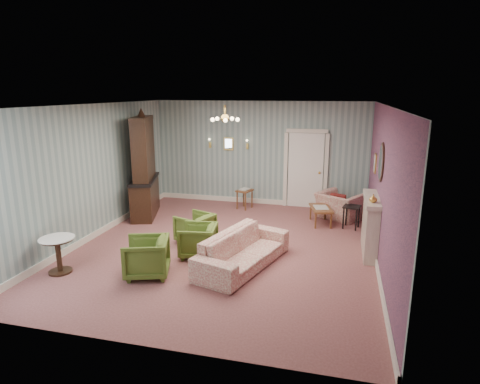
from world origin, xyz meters
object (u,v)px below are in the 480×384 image
(coffee_table, at_px, (321,216))
(side_table_black, at_px, (351,217))
(olive_chair_a, at_px, (146,255))
(wingback_chair, at_px, (340,201))
(pedestal_table, at_px, (59,255))
(sofa_chintz, at_px, (243,244))
(dresser, at_px, (143,164))
(olive_chair_b, at_px, (198,239))
(olive_chair_c, at_px, (195,227))
(fireplace, at_px, (370,225))

(coffee_table, height_order, side_table_black, side_table_black)
(olive_chair_a, height_order, side_table_black, olive_chair_a)
(wingback_chair, height_order, pedestal_table, wingback_chair)
(sofa_chintz, distance_m, wingback_chair, 3.82)
(wingback_chair, height_order, dresser, dresser)
(coffee_table, relative_size, pedestal_table, 1.24)
(wingback_chair, height_order, side_table_black, wingback_chair)
(olive_chair_b, distance_m, pedestal_table, 2.52)
(coffee_table, bearing_deg, sofa_chintz, -113.89)
(olive_chair_b, distance_m, olive_chair_c, 0.78)
(sofa_chintz, relative_size, pedestal_table, 3.32)
(wingback_chair, bearing_deg, dresser, 43.14)
(coffee_table, bearing_deg, wingback_chair, 52.24)
(dresser, distance_m, side_table_black, 5.30)
(olive_chair_c, height_order, pedestal_table, olive_chair_c)
(sofa_chintz, height_order, dresser, dresser)
(olive_chair_b, bearing_deg, side_table_black, 121.53)
(olive_chair_b, height_order, coffee_table, olive_chair_b)
(side_table_black, bearing_deg, olive_chair_b, -140.43)
(olive_chair_c, bearing_deg, wingback_chair, 150.31)
(olive_chair_a, distance_m, coffee_table, 4.60)
(olive_chair_b, xyz_separation_m, pedestal_table, (-2.15, -1.31, -0.02))
(sofa_chintz, bearing_deg, olive_chair_b, 93.06)
(olive_chair_c, relative_size, pedestal_table, 1.04)
(olive_chair_a, bearing_deg, fireplace, 99.28)
(olive_chair_c, height_order, dresser, dresser)
(coffee_table, relative_size, side_table_black, 1.49)
(pedestal_table, bearing_deg, dresser, 91.54)
(side_table_black, height_order, pedestal_table, pedestal_table)
(sofa_chintz, relative_size, coffee_table, 2.67)
(wingback_chair, xyz_separation_m, dresser, (-4.92, -0.95, 0.90))
(sofa_chintz, distance_m, dresser, 4.16)
(olive_chair_a, distance_m, olive_chair_c, 1.77)
(olive_chair_a, relative_size, coffee_table, 0.92)
(dresser, bearing_deg, olive_chair_a, -80.96)
(side_table_black, bearing_deg, pedestal_table, -143.69)
(fireplace, distance_m, side_table_black, 1.52)
(side_table_black, bearing_deg, coffee_table, 166.86)
(olive_chair_b, distance_m, fireplace, 3.41)
(sofa_chintz, distance_m, coffee_table, 3.11)
(sofa_chintz, xyz_separation_m, coffee_table, (1.26, 2.84, -0.22))
(coffee_table, bearing_deg, side_table_black, -13.14)
(olive_chair_b, height_order, fireplace, fireplace)
(olive_chair_c, distance_m, coffee_table, 3.17)
(sofa_chintz, relative_size, dresser, 0.81)
(wingback_chair, bearing_deg, olive_chair_c, 71.74)
(sofa_chintz, xyz_separation_m, dresser, (-3.21, 2.47, 0.92))
(wingback_chair, relative_size, dresser, 0.38)
(sofa_chintz, bearing_deg, wingback_chair, -9.42)
(dresser, height_order, coffee_table, dresser)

